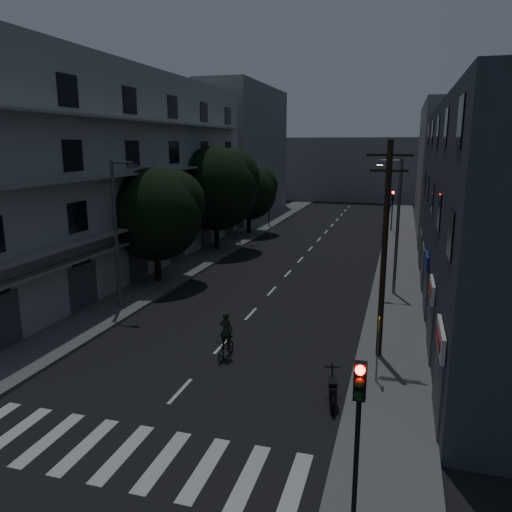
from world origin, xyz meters
The scene contains 23 objects.
ground centered at (0.00, 25.00, 0.00)m, with size 160.00×160.00×0.00m, color black.
sidewalk_left centered at (-7.50, 25.00, 0.07)m, with size 3.00×90.00×0.15m, color #565659.
sidewalk_right centered at (7.50, 25.00, 0.07)m, with size 3.00×90.00×0.15m, color #565659.
crosswalk centered at (0.00, -2.00, 0.00)m, with size 10.90×3.00×0.01m.
lane_markings centered at (0.00, 31.25, 0.01)m, with size 0.15×60.50×0.01m.
building_left centered at (-11.98, 18.00, 6.99)m, with size 7.00×36.00×14.00m.
building_right centered at (11.99, 14.00, 5.50)m, with size 6.19×28.00×11.00m.
building_far_left centered at (-12.00, 48.00, 8.00)m, with size 6.00×20.00×16.00m, color slate.
building_far_right centered at (12.00, 42.00, 6.50)m, with size 6.00×20.00×13.00m, color slate.
building_far_end centered at (0.00, 70.00, 5.00)m, with size 24.00×8.00×10.00m, color slate.
tree_near centered at (-7.64, 15.30, 4.78)m, with size 6.01×6.01×7.41m.
tree_mid centered at (-7.61, 26.13, 5.59)m, with size 7.07×7.07×8.70m.
tree_far centered at (-7.36, 34.70, 4.45)m, with size 5.55×5.55×6.87m.
traffic_signal_near centered at (6.84, -3.05, 3.10)m, with size 0.28×0.37×4.10m.
traffic_signal_far_right centered at (6.54, 39.72, 3.10)m, with size 0.28×0.37×4.10m.
traffic_signal_far_left centered at (-6.66, 39.68, 3.10)m, with size 0.28×0.37×4.10m.
street_lamp_left_near centered at (-7.02, 9.63, 4.60)m, with size 1.51×0.25×8.00m.
street_lamp_right centered at (7.20, 16.70, 4.60)m, with size 1.51×0.25×8.00m.
street_lamp_left_far centered at (-7.21, 30.81, 4.60)m, with size 1.51×0.25×8.00m.
utility_pole centered at (6.92, 7.10, 4.87)m, with size 1.80×0.24×9.00m.
bus_stop_sign centered at (6.95, 4.61, 1.89)m, with size 0.06×0.35×2.52m.
motorcycle centered at (5.55, 2.67, 0.50)m, with size 0.63×1.97×1.27m.
cyclist centered at (0.63, 5.32, 0.69)m, with size 0.64×1.65×2.05m.
Camera 1 is at (7.50, -13.50, 8.97)m, focal length 35.00 mm.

